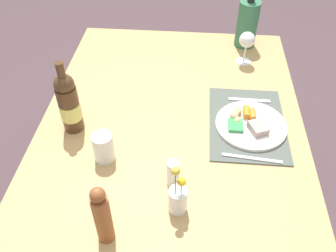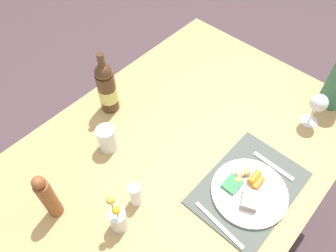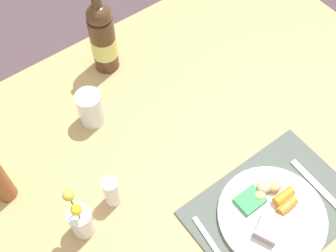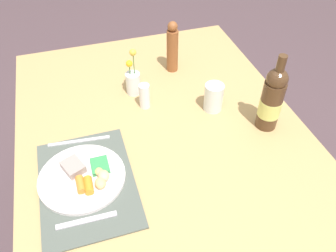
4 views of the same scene
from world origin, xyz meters
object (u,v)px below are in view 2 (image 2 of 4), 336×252
at_px(dinner_plate, 248,190).
at_px(water_tumbler, 107,140).
at_px(flower_vase, 118,219).
at_px(wine_glass, 318,104).
at_px(knife, 273,166).
at_px(dining_table, 174,167).
at_px(pepper_mill, 48,197).
at_px(fork, 219,225).
at_px(salt_shaker, 135,195).
at_px(wine_bottle, 107,87).

distance_m(dinner_plate, water_tumbler, 0.57).
bearing_deg(flower_vase, wine_glass, -17.18).
bearing_deg(dinner_plate, knife, -4.49).
distance_m(water_tumbler, wine_glass, 0.85).
height_order(dining_table, dinner_plate, dinner_plate).
bearing_deg(dinner_plate, dining_table, 101.05).
height_order(water_tumbler, flower_vase, flower_vase).
height_order(pepper_mill, wine_glass, pepper_mill).
relative_size(fork, salt_shaker, 2.08).
height_order(dining_table, wine_bottle, wine_bottle).
bearing_deg(dining_table, pepper_mill, 161.06).
bearing_deg(water_tumbler, knife, -56.23).
height_order(dining_table, pepper_mill, pepper_mill).
height_order(knife, salt_shaker, salt_shaker).
xyz_separation_m(wine_bottle, flower_vase, (-0.34, -0.42, -0.06)).
xyz_separation_m(fork, water_tumbler, (-0.03, 0.52, 0.04)).
xyz_separation_m(dining_table, water_tumbler, (-0.15, 0.22, 0.14)).
relative_size(knife, flower_vase, 0.86).
relative_size(knife, salt_shaker, 1.68).
bearing_deg(fork, pepper_mill, 132.40).
bearing_deg(fork, water_tumbler, 99.43).
distance_m(pepper_mill, flower_vase, 0.24).
relative_size(dining_table, water_tumbler, 13.88).
bearing_deg(flower_vase, pepper_mill, 119.13).
distance_m(dining_table, water_tumbler, 0.30).
height_order(fork, salt_shaker, salt_shaker).
distance_m(dining_table, fork, 0.33).
xyz_separation_m(fork, knife, (0.33, -0.02, 0.00)).
bearing_deg(dining_table, flower_vase, -171.85).
xyz_separation_m(knife, flower_vase, (-0.55, 0.27, 0.05)).
bearing_deg(wine_glass, dinner_plate, 178.97).
height_order(fork, wine_glass, wine_glass).
bearing_deg(dinner_plate, flower_vase, 147.30).
height_order(pepper_mill, water_tumbler, pepper_mill).
distance_m(dining_table, wine_glass, 0.63).
relative_size(fork, wine_glass, 1.37).
bearing_deg(salt_shaker, wine_glass, -20.81).
bearing_deg(fork, salt_shaker, 120.32).
height_order(dining_table, fork, fork).
relative_size(dining_table, knife, 8.90).
height_order(dining_table, knife, knife).
bearing_deg(wine_glass, wine_bottle, 126.55).
height_order(dinner_plate, wine_glass, wine_glass).
distance_m(dining_table, salt_shaker, 0.28).
bearing_deg(knife, pepper_mill, 146.14).
xyz_separation_m(dinner_plate, wine_bottle, (-0.06, 0.68, 0.10)).
distance_m(dinner_plate, wine_bottle, 0.69).
xyz_separation_m(dining_table, fork, (-0.11, -0.30, 0.10)).
bearing_deg(pepper_mill, flower_vase, -60.87).
bearing_deg(wine_bottle, knife, -73.02).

